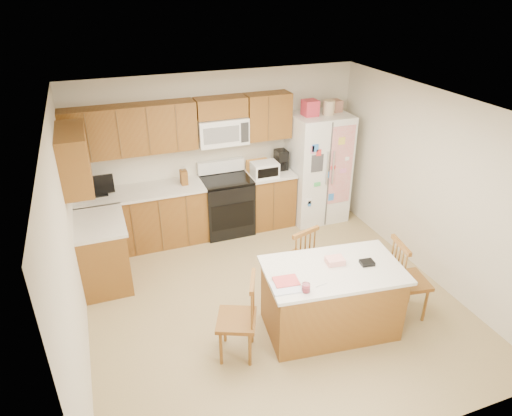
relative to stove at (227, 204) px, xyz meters
name	(u,v)px	position (x,y,z in m)	size (l,w,h in m)	color
ground	(272,300)	(0.00, -1.94, -0.47)	(4.50, 4.50, 0.00)	#907C50
room_shell	(274,200)	(0.00, -1.94, 0.97)	(4.60, 4.60, 2.52)	beige
cabinetry	(164,192)	(-0.98, -0.15, 0.44)	(3.36, 1.56, 2.15)	brown
stove	(227,204)	(0.00, 0.00, 0.00)	(0.76, 0.65, 1.13)	black
refrigerator	(318,167)	(1.57, -0.06, 0.45)	(0.90, 0.79, 2.04)	white
island	(331,298)	(0.44, -2.65, -0.05)	(1.64, 1.08, 0.93)	brown
windsor_chair_left	(239,319)	(-0.68, -2.67, 0.00)	(0.55, 0.56, 1.00)	brown
windsor_chair_back	(296,262)	(0.35, -1.89, 0.00)	(0.54, 0.52, 1.01)	brown
windsor_chair_right	(407,281)	(1.41, -2.74, 0.01)	(0.49, 0.51, 1.03)	brown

